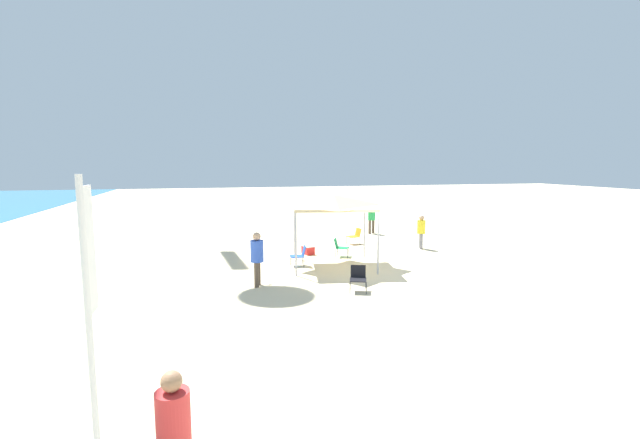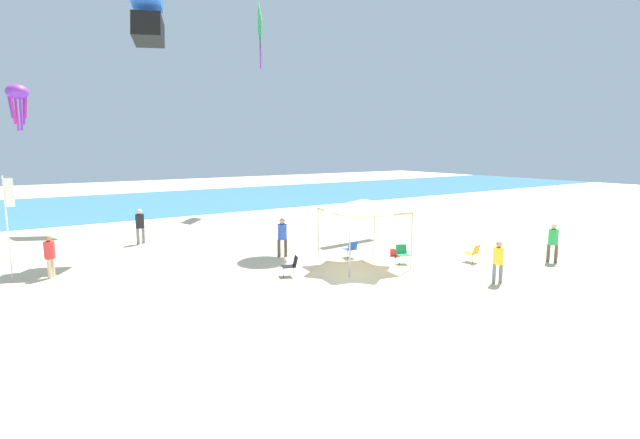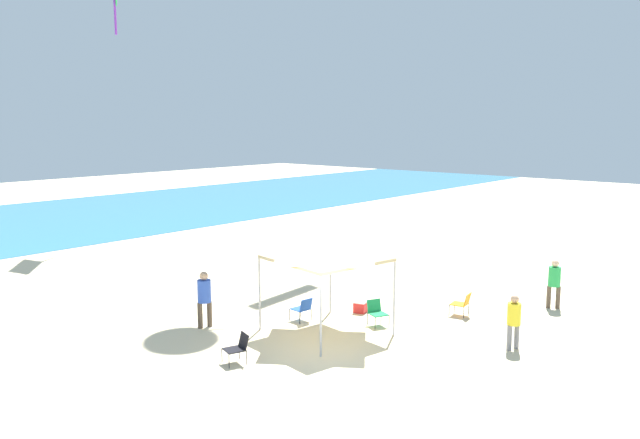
# 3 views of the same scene
# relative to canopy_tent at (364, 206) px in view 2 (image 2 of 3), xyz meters

# --- Properties ---
(ground) EXTENTS (120.00, 120.00, 0.10)m
(ground) POSITION_rel_canopy_tent_xyz_m (-1.31, -1.11, -2.68)
(ground) COLOR beige
(ocean_strip) EXTENTS (120.00, 20.81, 0.02)m
(ocean_strip) POSITION_rel_canopy_tent_xyz_m (-1.31, 29.29, -2.62)
(ocean_strip) COLOR teal
(ocean_strip) RESTS_ON ground
(canopy_tent) EXTENTS (3.54, 3.63, 2.92)m
(canopy_tent) POSITION_rel_canopy_tent_xyz_m (0.00, 0.00, 0.00)
(canopy_tent) COLOR #B7B7BC
(canopy_tent) RESTS_ON ground
(folding_chair_facing_ocean) EXTENTS (0.73, 0.78, 0.82)m
(folding_chair_facing_ocean) POSITION_rel_canopy_tent_xyz_m (1.65, -0.78, -2.16)
(folding_chair_facing_ocean) COLOR black
(folding_chair_facing_ocean) RESTS_ON ground
(folding_chair_left_of_tent) EXTENTS (0.59, 0.67, 0.82)m
(folding_chair_left_of_tent) POSITION_rel_canopy_tent_xyz_m (0.35, 1.32, -2.16)
(folding_chair_left_of_tent) COLOR black
(folding_chair_left_of_tent) RESTS_ON ground
(folding_chair_right_of_tent) EXTENTS (0.76, 0.69, 0.82)m
(folding_chair_right_of_tent) POSITION_rel_canopy_tent_xyz_m (-3.58, 0.18, -2.16)
(folding_chair_right_of_tent) COLOR black
(folding_chair_right_of_tent) RESTS_ON ground
(folding_chair_near_cooler) EXTENTS (0.62, 0.70, 0.82)m
(folding_chair_near_cooler) POSITION_rel_canopy_tent_xyz_m (4.39, -2.45, -2.16)
(folding_chair_near_cooler) COLOR black
(folding_chair_near_cooler) RESTS_ON ground
(cooler_box) EXTENTS (0.70, 0.56, 0.40)m
(cooler_box) POSITION_rel_canopy_tent_xyz_m (2.51, 0.48, -2.43)
(cooler_box) COLOR red
(cooler_box) RESTS_ON ground
(banner_flag) EXTENTS (0.36, 0.06, 4.09)m
(banner_flag) POSITION_rel_canopy_tent_xyz_m (-12.87, 5.85, -0.18)
(banner_flag) COLOR silver
(banner_flag) RESTS_ON ground
(person_by_tent) EXTENTS (0.42, 0.44, 1.78)m
(person_by_tent) POSITION_rel_canopy_tent_xyz_m (7.33, -4.48, -1.58)
(person_by_tent) COLOR brown
(person_by_tent) RESTS_ON ground
(person_kite_handler) EXTENTS (0.41, 0.43, 1.73)m
(person_kite_handler) POSITION_rel_canopy_tent_xyz_m (-11.62, 5.35, -1.61)
(person_kite_handler) COLOR #C6B28C
(person_kite_handler) RESTS_ON ground
(person_beachcomber) EXTENTS (0.48, 0.44, 1.85)m
(person_beachcomber) POSITION_rel_canopy_tent_xyz_m (-2.18, 3.32, -1.54)
(person_beachcomber) COLOR brown
(person_beachcomber) RESTS_ON ground
(person_watching_sky) EXTENTS (0.48, 0.45, 1.88)m
(person_watching_sky) POSITION_rel_canopy_tent_xyz_m (-6.93, 10.27, -1.52)
(person_watching_sky) COLOR slate
(person_watching_sky) RESTS_ON ground
(person_far_stroller) EXTENTS (0.42, 0.39, 1.65)m
(person_far_stroller) POSITION_rel_canopy_tent_xyz_m (2.40, -5.16, -1.66)
(person_far_stroller) COLOR slate
(person_far_stroller) RESTS_ON ground
(kite_box_blue) EXTENTS (1.94, 2.08, 3.24)m
(kite_box_blue) POSITION_rel_canopy_tent_xyz_m (-6.28, 9.17, 9.08)
(kite_box_blue) COLOR blue
(kite_octopus_purple) EXTENTS (1.48, 1.48, 3.29)m
(kite_octopus_purple) POSITION_rel_canopy_tent_xyz_m (-11.23, 25.67, 6.25)
(kite_octopus_purple) COLOR purple
(kite_diamond_green) EXTENTS (1.43, 3.33, 5.11)m
(kite_diamond_green) POSITION_rel_canopy_tent_xyz_m (5.60, 20.12, 11.94)
(kite_diamond_green) COLOR green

